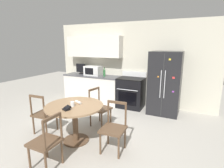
{
  "coord_description": "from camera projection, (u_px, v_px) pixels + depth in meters",
  "views": [
    {
      "loc": [
        1.86,
        -2.7,
        1.92
      ],
      "look_at": [
        0.05,
        1.15,
        0.95
      ],
      "focal_mm": 28.0,
      "sensor_mm": 36.0,
      "label": 1
    }
  ],
  "objects": [
    {
      "name": "microwave",
      "position": [
        93.0,
        71.0,
        5.86
      ],
      "size": [
        0.55,
        0.36,
        0.31
      ],
      "color": "white",
      "rests_on": "kitchen_counter"
    },
    {
      "name": "ground_plane",
      "position": [
        86.0,
        140.0,
        3.57
      ],
      "size": [
        14.0,
        14.0,
        0.0
      ],
      "primitive_type": "plane",
      "color": "#B2ADA3"
    },
    {
      "name": "countertop_tv",
      "position": [
        81.0,
        68.0,
        6.13
      ],
      "size": [
        0.35,
        0.16,
        0.36
      ],
      "color": "black",
      "rests_on": "kitchen_counter"
    },
    {
      "name": "dining_table",
      "position": [
        75.0,
        113.0,
        3.43
      ],
      "size": [
        1.13,
        1.13,
        0.76
      ],
      "color": "#997551",
      "rests_on": "ground_plane"
    },
    {
      "name": "folded_napkin",
      "position": [
        78.0,
        102.0,
        3.48
      ],
      "size": [
        0.18,
        0.11,
        0.05
      ],
      "color": "silver",
      "rests_on": "dining_table"
    },
    {
      "name": "dining_chair_right",
      "position": [
        114.0,
        128.0,
        3.15
      ],
      "size": [
        0.44,
        0.44,
        0.9
      ],
      "rotation": [
        0.0,
        0.0,
        3.19
      ],
      "color": "brown",
      "rests_on": "ground_plane"
    },
    {
      "name": "kitchen_counter",
      "position": [
        93.0,
        88.0,
        6.0
      ],
      "size": [
        1.98,
        0.64,
        0.9
      ],
      "color": "silver",
      "rests_on": "ground_plane"
    },
    {
      "name": "back_wall",
      "position": [
        121.0,
        60.0,
        5.67
      ],
      "size": [
        5.2,
        0.44,
        2.6
      ],
      "color": "beige",
      "rests_on": "ground_plane"
    },
    {
      "name": "refrigerator",
      "position": [
        165.0,
        83.0,
        4.84
      ],
      "size": [
        0.83,
        0.77,
        1.74
      ],
      "color": "black",
      "rests_on": "ground_plane"
    },
    {
      "name": "dining_chair_far",
      "position": [
        100.0,
        108.0,
        4.15
      ],
      "size": [
        0.49,
        0.49,
        0.9
      ],
      "rotation": [
        0.0,
        0.0,
        4.53
      ],
      "color": "brown",
      "rests_on": "ground_plane"
    },
    {
      "name": "candle_glass",
      "position": [
        73.0,
        104.0,
        3.33
      ],
      "size": [
        0.08,
        0.08,
        0.09
      ],
      "color": "silver",
      "rests_on": "dining_table"
    },
    {
      "name": "dining_chair_near",
      "position": [
        46.0,
        142.0,
        2.7
      ],
      "size": [
        0.42,
        0.42,
        0.9
      ],
      "rotation": [
        0.0,
        0.0,
        1.56
      ],
      "color": "brown",
      "rests_on": "ground_plane"
    },
    {
      "name": "counter_bottle",
      "position": [
        104.0,
        73.0,
        5.67
      ],
      "size": [
        0.07,
        0.07,
        0.3
      ],
      "color": "#2D6B38",
      "rests_on": "kitchen_counter"
    },
    {
      "name": "dining_chair_left",
      "position": [
        44.0,
        114.0,
        3.79
      ],
      "size": [
        0.45,
        0.45,
        0.9
      ],
      "rotation": [
        0.0,
        0.0,
        6.35
      ],
      "color": "brown",
      "rests_on": "ground_plane"
    },
    {
      "name": "wallet",
      "position": [
        67.0,
        108.0,
        3.14
      ],
      "size": [
        0.16,
        0.16,
        0.07
      ],
      "color": "black",
      "rests_on": "dining_table"
    },
    {
      "name": "oven_range",
      "position": [
        131.0,
        92.0,
        5.4
      ],
      "size": [
        0.78,
        0.68,
        1.08
      ],
      "color": "black",
      "rests_on": "ground_plane"
    }
  ]
}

